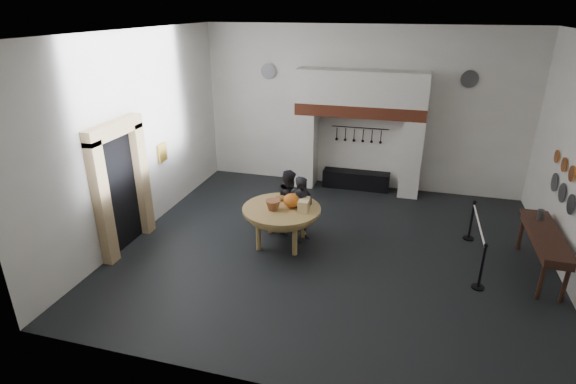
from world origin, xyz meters
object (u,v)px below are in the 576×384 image
(iron_range, at_px, (356,180))
(visitor_far, at_px, (290,201))
(visitor_near, at_px, (303,209))
(work_table, at_px, (282,209))
(barrier_post_near, at_px, (482,268))
(side_table, at_px, (546,234))
(barrier_post_far, at_px, (471,221))

(iron_range, bearing_deg, visitor_far, -110.71)
(iron_range, height_order, visitor_near, visitor_near)
(work_table, relative_size, barrier_post_near, 1.91)
(iron_range, relative_size, barrier_post_near, 2.11)
(work_table, distance_m, side_table, 5.27)
(work_table, height_order, visitor_far, visitor_far)
(barrier_post_near, bearing_deg, barrier_post_far, 90.00)
(visitor_far, xyz_separation_m, barrier_post_near, (4.07, -1.35, -0.30))
(visitor_near, height_order, visitor_far, visitor_near)
(iron_range, relative_size, barrier_post_far, 2.11)
(iron_range, height_order, barrier_post_far, barrier_post_far)
(work_table, xyz_separation_m, visitor_far, (0.01, 0.68, -0.09))
(work_table, bearing_deg, side_table, 2.12)
(visitor_near, bearing_deg, iron_range, 14.61)
(visitor_near, xyz_separation_m, visitor_far, (-0.40, 0.40, -0.01))
(visitor_far, relative_size, side_table, 0.68)
(visitor_far, height_order, side_table, visitor_far)
(barrier_post_near, relative_size, barrier_post_far, 1.00)
(iron_range, xyz_separation_m, barrier_post_far, (2.91, -2.41, 0.20))
(work_table, relative_size, barrier_post_far, 1.91)
(visitor_near, relative_size, barrier_post_near, 1.70)
(barrier_post_near, height_order, barrier_post_far, same)
(visitor_far, bearing_deg, side_table, -89.69)
(visitor_near, relative_size, side_table, 0.69)
(work_table, height_order, side_table, side_table)
(barrier_post_far, bearing_deg, visitor_far, -170.91)
(iron_range, height_order, work_table, work_table)
(work_table, relative_size, side_table, 0.78)
(visitor_near, bearing_deg, side_table, -64.05)
(side_table, bearing_deg, barrier_post_far, 136.42)
(visitor_far, relative_size, barrier_post_near, 1.67)
(work_table, distance_m, barrier_post_near, 4.14)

